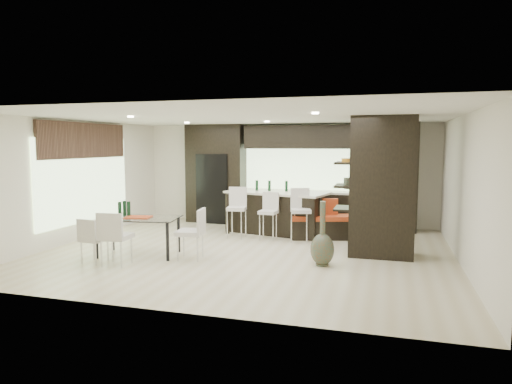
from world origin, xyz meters
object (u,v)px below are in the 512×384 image
(stool_right, at_px, (301,220))
(chair_near, at_px, (116,240))
(stool_mid, at_px, (268,221))
(bench, at_px, (321,227))
(floor_vase, at_px, (322,234))
(chair_end, at_px, (190,236))
(dining_table, at_px, (139,236))
(stool_left, at_px, (237,218))
(kitchen_island, at_px, (277,212))
(chair_far, at_px, (94,242))

(stool_right, relative_size, chair_near, 1.07)
(stool_mid, height_order, bench, stool_mid)
(stool_right, distance_m, floor_vase, 2.03)
(chair_near, distance_m, chair_end, 1.33)
(chair_near, bearing_deg, dining_table, 85.75)
(stool_left, relative_size, bench, 0.68)
(floor_vase, bearing_deg, stool_left, 140.08)
(stool_right, height_order, floor_vase, floor_vase)
(kitchen_island, relative_size, stool_mid, 2.82)
(stool_mid, distance_m, stool_right, 0.75)
(stool_mid, xyz_separation_m, bench, (1.14, 0.46, -0.16))
(chair_near, bearing_deg, bench, 42.23)
(chair_near, height_order, chair_far, chair_near)
(stool_mid, xyz_separation_m, floor_vase, (1.50, -1.90, 0.15))
(stool_right, distance_m, dining_table, 3.52)
(kitchen_island, height_order, floor_vase, floor_vase)
(stool_right, bearing_deg, stool_left, 163.30)
(kitchen_island, distance_m, stool_mid, 0.82)
(kitchen_island, xyz_separation_m, chair_far, (-2.54, -3.69, -0.13))
(bench, distance_m, chair_end, 3.35)
(dining_table, xyz_separation_m, chair_end, (1.10, 0.00, 0.07))
(stool_right, relative_size, bench, 0.69)
(kitchen_island, height_order, stool_mid, kitchen_island)
(stool_right, xyz_separation_m, chair_end, (-1.71, -2.13, -0.04))
(stool_mid, bearing_deg, chair_far, -127.18)
(chair_near, bearing_deg, stool_left, 61.54)
(stool_left, distance_m, stool_right, 1.50)
(kitchen_island, relative_size, chair_end, 2.76)
(stool_mid, distance_m, floor_vase, 2.43)
(kitchen_island, xyz_separation_m, stool_mid, (0.00, -0.82, -0.08))
(stool_mid, distance_m, dining_table, 2.97)
(stool_left, distance_m, bench, 1.96)
(stool_right, bearing_deg, stool_mid, 161.88)
(dining_table, bearing_deg, chair_near, -99.27)
(stool_left, height_order, dining_table, stool_left)
(stool_right, relative_size, chair_end, 1.08)
(stool_right, bearing_deg, kitchen_island, 115.30)
(stool_right, bearing_deg, chair_end, -145.35)
(kitchen_island, relative_size, dining_table, 1.58)
(floor_vase, xyz_separation_m, chair_near, (-3.55, -1.00, -0.13))
(stool_right, height_order, chair_near, stool_right)
(stool_left, bearing_deg, floor_vase, -48.96)
(chair_near, bearing_deg, chair_end, 30.48)
(chair_far, bearing_deg, bench, 47.87)
(stool_right, bearing_deg, bench, 34.14)
(stool_mid, relative_size, floor_vase, 0.75)
(dining_table, bearing_deg, chair_far, -133.09)
(bench, height_order, floor_vase, floor_vase)
(stool_mid, xyz_separation_m, chair_near, (-2.05, -2.91, 0.02))
(stool_mid, relative_size, chair_near, 0.96)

